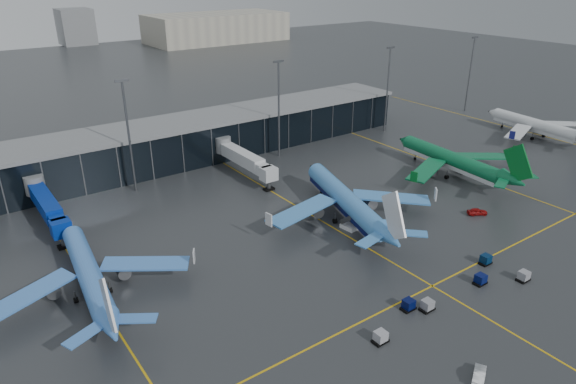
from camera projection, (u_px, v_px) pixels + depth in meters
ground at (325, 265)px, 88.52m from camera, size 600.00×600.00×0.00m
terminal_pier at (173, 142)px, 132.35m from camera, size 142.00×17.00×10.70m
jet_bridges at (47, 205)px, 99.94m from camera, size 94.00×27.50×7.20m
flood_masts at (210, 118)px, 122.70m from camera, size 203.00×0.50×25.50m
distant_hangars at (107, 34)px, 312.09m from camera, size 260.00×71.00×22.00m
taxi_lines at (330, 226)px, 101.72m from camera, size 220.00×120.00×0.02m
airliner_arkefly at (86, 260)px, 79.01m from camera, size 36.36×40.46×11.50m
airliner_klm_near at (345, 188)px, 102.86m from camera, size 47.73×51.15×12.97m
airliner_aer_lingus at (452, 150)px, 124.40m from camera, size 38.92×43.38×12.41m
airliner_ba at (536, 118)px, 151.95m from camera, size 37.89×41.99×11.78m
baggage_carts at (454, 292)px, 79.85m from camera, size 32.02×8.25×1.70m
mobile_airstair at (349, 225)px, 100.40m from camera, size 2.58×3.45×3.45m
service_van_red at (477, 212)px, 106.04m from camera, size 4.35×3.49×1.39m
service_van_white at (479, 374)px, 63.99m from camera, size 4.15×3.15×1.31m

